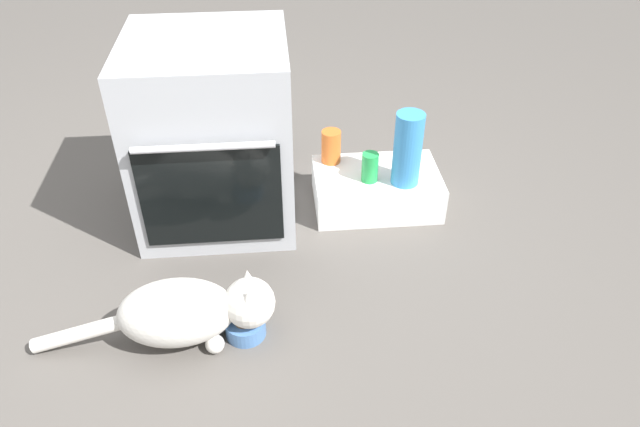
{
  "coord_description": "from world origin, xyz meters",
  "views": [
    {
      "loc": [
        0.24,
        -1.55,
        1.48
      ],
      "look_at": [
        0.39,
        0.05,
        0.25
      ],
      "focal_mm": 33.31,
      "sensor_mm": 36.0,
      "label": 1
    }
  ],
  "objects_px": {
    "pantry_cabinet": "(376,189)",
    "cat": "(190,311)",
    "soda_can": "(370,167)",
    "food_bowl": "(245,326)",
    "water_bottle": "(408,149)",
    "sauce_jar": "(331,147)",
    "oven": "(213,133)"
  },
  "relations": [
    {
      "from": "cat",
      "to": "soda_can",
      "type": "height_order",
      "value": "soda_can"
    },
    {
      "from": "food_bowl",
      "to": "soda_can",
      "type": "relative_size",
      "value": 1.09
    },
    {
      "from": "food_bowl",
      "to": "water_bottle",
      "type": "bearing_deg",
      "value": 43.58
    },
    {
      "from": "sauce_jar",
      "to": "water_bottle",
      "type": "bearing_deg",
      "value": -33.14
    },
    {
      "from": "food_bowl",
      "to": "sauce_jar",
      "type": "height_order",
      "value": "sauce_jar"
    },
    {
      "from": "oven",
      "to": "soda_can",
      "type": "relative_size",
      "value": 6.02
    },
    {
      "from": "oven",
      "to": "water_bottle",
      "type": "relative_size",
      "value": 2.41
    },
    {
      "from": "oven",
      "to": "cat",
      "type": "relative_size",
      "value": 0.94
    },
    {
      "from": "food_bowl",
      "to": "sauce_jar",
      "type": "xyz_separation_m",
      "value": [
        0.36,
        0.78,
        0.19
      ]
    },
    {
      "from": "food_bowl",
      "to": "oven",
      "type": "bearing_deg",
      "value": 98.71
    },
    {
      "from": "pantry_cabinet",
      "to": "food_bowl",
      "type": "bearing_deg",
      "value": -128.6
    },
    {
      "from": "pantry_cabinet",
      "to": "water_bottle",
      "type": "height_order",
      "value": "water_bottle"
    },
    {
      "from": "water_bottle",
      "to": "oven",
      "type": "bearing_deg",
      "value": 173.64
    },
    {
      "from": "soda_can",
      "to": "cat",
      "type": "bearing_deg",
      "value": -136.3
    },
    {
      "from": "pantry_cabinet",
      "to": "soda_can",
      "type": "relative_size",
      "value": 4.24
    },
    {
      "from": "pantry_cabinet",
      "to": "cat",
      "type": "xyz_separation_m",
      "value": [
        -0.7,
        -0.67,
        0.05
      ]
    },
    {
      "from": "pantry_cabinet",
      "to": "cat",
      "type": "relative_size",
      "value": 0.66
    },
    {
      "from": "soda_can",
      "to": "water_bottle",
      "type": "xyz_separation_m",
      "value": [
        0.14,
        -0.03,
        0.09
      ]
    },
    {
      "from": "cat",
      "to": "food_bowl",
      "type": "bearing_deg",
      "value": 0.0
    },
    {
      "from": "pantry_cabinet",
      "to": "cat",
      "type": "height_order",
      "value": "cat"
    },
    {
      "from": "oven",
      "to": "soda_can",
      "type": "bearing_deg",
      "value": -5.44
    },
    {
      "from": "oven",
      "to": "cat",
      "type": "distance_m",
      "value": 0.73
    },
    {
      "from": "oven",
      "to": "pantry_cabinet",
      "type": "distance_m",
      "value": 0.7
    },
    {
      "from": "oven",
      "to": "cat",
      "type": "height_order",
      "value": "oven"
    },
    {
      "from": "cat",
      "to": "water_bottle",
      "type": "xyz_separation_m",
      "value": [
        0.8,
        0.61,
        0.18
      ]
    },
    {
      "from": "food_bowl",
      "to": "cat",
      "type": "height_order",
      "value": "cat"
    },
    {
      "from": "cat",
      "to": "water_bottle",
      "type": "distance_m",
      "value": 1.02
    },
    {
      "from": "cat",
      "to": "water_bottle",
      "type": "bearing_deg",
      "value": 35.6
    },
    {
      "from": "oven",
      "to": "sauce_jar",
      "type": "distance_m",
      "value": 0.49
    },
    {
      "from": "oven",
      "to": "pantry_cabinet",
      "type": "height_order",
      "value": "oven"
    },
    {
      "from": "pantry_cabinet",
      "to": "water_bottle",
      "type": "xyz_separation_m",
      "value": [
        0.1,
        -0.07,
        0.23
      ]
    },
    {
      "from": "sauce_jar",
      "to": "water_bottle",
      "type": "relative_size",
      "value": 0.47
    }
  ]
}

